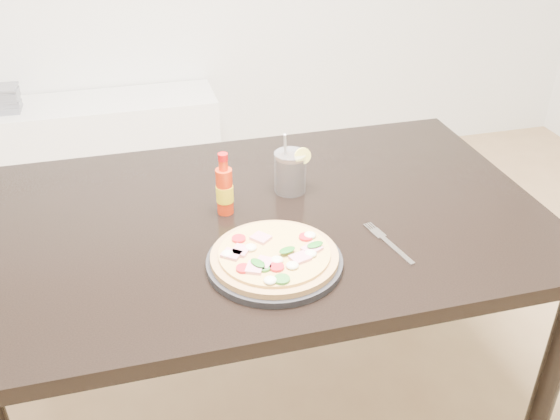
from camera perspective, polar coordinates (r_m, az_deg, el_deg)
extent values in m
cube|color=black|center=(1.59, -1.11, -0.91)|extent=(1.40, 0.90, 0.04)
cylinder|color=black|center=(1.80, 23.24, -14.66)|extent=(0.06, 0.06, 0.71)
cylinder|color=black|center=(2.12, -20.88, -6.40)|extent=(0.06, 0.06, 0.71)
cylinder|color=black|center=(2.30, 12.24, -1.62)|extent=(0.06, 0.06, 0.71)
cylinder|color=black|center=(1.39, -0.50, -4.79)|extent=(0.30, 0.30, 0.02)
cylinder|color=tan|center=(1.38, -0.51, -4.29)|extent=(0.28, 0.28, 0.01)
cylinder|color=#D4B85C|center=(1.38, -0.51, -3.93)|extent=(0.25, 0.25, 0.01)
cube|color=pink|center=(1.36, -4.44, -4.05)|extent=(0.05, 0.05, 0.01)
cube|color=pink|center=(1.37, -3.62, -3.72)|extent=(0.05, 0.05, 0.01)
cube|color=pink|center=(1.33, -1.50, -4.83)|extent=(0.05, 0.05, 0.01)
cube|color=pink|center=(1.35, 1.85, -4.39)|extent=(0.05, 0.04, 0.01)
cube|color=pink|center=(1.32, -2.34, -5.29)|extent=(0.05, 0.05, 0.01)
cube|color=pink|center=(1.38, 2.94, -3.55)|extent=(0.05, 0.05, 0.01)
cube|color=pink|center=(1.41, -1.76, -2.55)|extent=(0.05, 0.05, 0.01)
cylinder|color=red|center=(1.32, -0.30, -5.24)|extent=(0.03, 0.03, 0.01)
cylinder|color=red|center=(1.32, -3.36, -5.36)|extent=(0.03, 0.03, 0.01)
cylinder|color=red|center=(1.41, -3.79, -2.64)|extent=(0.03, 0.03, 0.01)
cylinder|color=red|center=(1.42, 2.38, -2.48)|extent=(0.03, 0.03, 0.01)
cylinder|color=#2D7125|center=(1.29, 0.17, -6.35)|extent=(0.03, 0.03, 0.01)
cylinder|color=#2D7125|center=(1.32, -1.51, -5.23)|extent=(0.03, 0.03, 0.01)
cylinder|color=#2D7125|center=(1.32, -1.86, -5.16)|extent=(0.03, 0.03, 0.01)
ellipsoid|color=silver|center=(1.36, 2.79, -4.00)|extent=(0.03, 0.03, 0.01)
ellipsoid|color=silver|center=(1.34, -0.29, -4.59)|extent=(0.03, 0.03, 0.01)
ellipsoid|color=silver|center=(1.32, 1.13, -5.09)|extent=(0.03, 0.03, 0.01)
ellipsoid|color=silver|center=(1.36, -4.84, -4.02)|extent=(0.03, 0.03, 0.01)
ellipsoid|color=silver|center=(1.42, 2.75, -2.31)|extent=(0.03, 0.03, 0.01)
ellipsoid|color=silver|center=(1.28, -0.91, -6.44)|extent=(0.03, 0.03, 0.01)
ellipsoid|color=silver|center=(1.38, -2.71, -3.44)|extent=(0.03, 0.03, 0.01)
ellipsoid|color=#1A6718|center=(1.38, 3.23, -3.16)|extent=(0.04, 0.03, 0.00)
ellipsoid|color=#1A6718|center=(1.32, -2.05, -4.84)|extent=(0.04, 0.05, 0.00)
ellipsoid|color=#1A6718|center=(1.36, 0.66, -3.66)|extent=(0.04, 0.03, 0.00)
cylinder|color=red|center=(1.56, -5.08, 1.71)|extent=(0.05, 0.05, 0.12)
cylinder|color=yellow|center=(1.56, -5.07, 1.52)|extent=(0.04, 0.04, 0.04)
cylinder|color=red|center=(1.52, -5.21, 4.12)|extent=(0.02, 0.02, 0.03)
cylinder|color=red|center=(1.51, -5.25, 4.85)|extent=(0.02, 0.02, 0.02)
cylinder|color=black|center=(1.66, 0.93, 3.28)|extent=(0.08, 0.08, 0.10)
cylinder|color=silver|center=(1.65, 0.93, 3.49)|extent=(0.09, 0.09, 0.11)
cylinder|color=#F2E059|center=(1.62, 2.09, 4.96)|extent=(0.04, 0.01, 0.04)
cylinder|color=#B2B2B7|center=(1.65, 0.51, 4.60)|extent=(0.03, 0.06, 0.17)
cube|color=silver|center=(1.46, 10.67, -3.67)|extent=(0.04, 0.12, 0.00)
cube|color=silver|center=(1.51, 8.92, -2.13)|extent=(0.03, 0.04, 0.00)
cube|color=silver|center=(1.53, 7.96, -1.61)|extent=(0.01, 0.03, 0.00)
cube|color=silver|center=(1.53, 8.15, -1.55)|extent=(0.01, 0.03, 0.00)
cube|color=silver|center=(1.54, 8.33, -1.50)|extent=(0.01, 0.03, 0.00)
cube|color=silver|center=(1.54, 8.52, -1.45)|extent=(0.01, 0.03, 0.00)
cube|color=white|center=(3.19, -18.44, 4.98)|extent=(1.40, 0.34, 0.50)
cube|color=slate|center=(3.10, -23.84, 8.36)|extent=(0.14, 0.12, 0.01)
cube|color=slate|center=(3.10, -23.88, 8.54)|extent=(0.14, 0.12, 0.01)
cube|color=slate|center=(3.10, -23.92, 8.71)|extent=(0.14, 0.12, 0.01)
cube|color=slate|center=(3.09, -23.96, 8.89)|extent=(0.14, 0.12, 0.01)
cube|color=slate|center=(3.09, -24.01, 9.07)|extent=(0.14, 0.12, 0.01)
cube|color=slate|center=(3.09, -24.05, 9.25)|extent=(0.14, 0.12, 0.01)
cube|color=slate|center=(3.08, -24.09, 9.43)|extent=(0.14, 0.12, 0.01)
cube|color=slate|center=(3.08, -24.13, 9.61)|extent=(0.14, 0.12, 0.01)
cube|color=slate|center=(3.08, -24.17, 9.79)|extent=(0.14, 0.12, 0.01)
cube|color=slate|center=(3.07, -24.22, 9.97)|extent=(0.14, 0.12, 0.01)
cube|color=slate|center=(3.07, -24.26, 10.15)|extent=(0.14, 0.12, 0.01)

